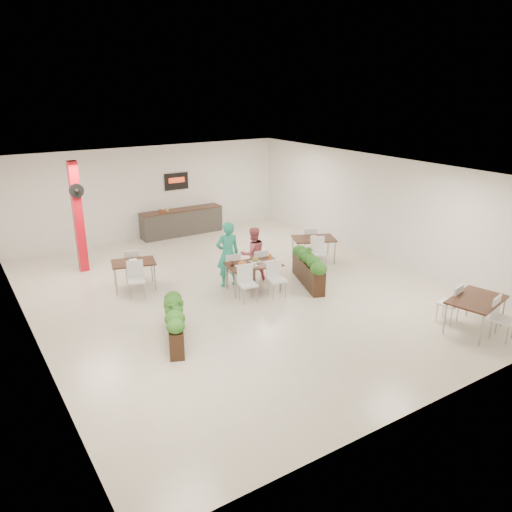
% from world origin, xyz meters
% --- Properties ---
extents(ground, '(12.00, 12.00, 0.00)m').
position_xyz_m(ground, '(0.00, 0.00, 0.00)').
color(ground, beige).
rests_on(ground, ground).
extents(room_shell, '(10.10, 12.10, 3.22)m').
position_xyz_m(room_shell, '(0.00, 0.00, 2.01)').
color(room_shell, white).
rests_on(room_shell, ground).
extents(red_column, '(0.40, 0.41, 3.20)m').
position_xyz_m(red_column, '(-3.00, 3.79, 1.64)').
color(red_column, red).
rests_on(red_column, ground).
extents(service_counter, '(3.00, 0.64, 2.20)m').
position_xyz_m(service_counter, '(1.00, 5.65, 0.49)').
color(service_counter, '#312F2C').
rests_on(service_counter, ground).
extents(main_table, '(1.52, 1.80, 0.92)m').
position_xyz_m(main_table, '(0.38, -0.16, 0.64)').
color(main_table, black).
rests_on(main_table, ground).
extents(diner_man, '(0.72, 0.53, 1.79)m').
position_xyz_m(diner_man, '(-0.01, 0.50, 0.90)').
color(diner_man, teal).
rests_on(diner_man, ground).
extents(diner_woman, '(0.83, 0.69, 1.52)m').
position_xyz_m(diner_woman, '(0.79, 0.50, 0.76)').
color(diner_woman, '#D75F6C').
rests_on(diner_woman, ground).
extents(planter_left, '(0.93, 1.74, 0.96)m').
position_xyz_m(planter_left, '(-2.49, -1.60, 0.50)').
color(planter_left, black).
rests_on(planter_left, ground).
extents(planter_right, '(0.95, 1.92, 1.05)m').
position_xyz_m(planter_right, '(1.88, -0.58, 0.50)').
color(planter_right, black).
rests_on(planter_right, ground).
extents(side_table_a, '(1.26, 1.67, 0.92)m').
position_xyz_m(side_table_a, '(-2.20, 1.68, 0.62)').
color(side_table_a, black).
rests_on(side_table_a, ground).
extents(side_table_b, '(1.49, 1.65, 0.92)m').
position_xyz_m(side_table_b, '(3.17, 0.79, 0.63)').
color(side_table_b, black).
rests_on(side_table_b, ground).
extents(side_table_c, '(1.53, 1.67, 0.92)m').
position_xyz_m(side_table_c, '(3.29, -4.70, 0.64)').
color(side_table_c, black).
rests_on(side_table_c, ground).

